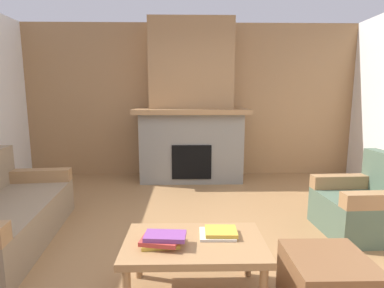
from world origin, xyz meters
name	(u,v)px	position (x,y,z in m)	size (l,w,h in m)	color
ground	(196,258)	(0.00, 0.00, 0.00)	(9.00, 9.00, 0.00)	olive
wall_back_wood_panel	(191,101)	(0.00, 3.00, 1.35)	(6.00, 0.12, 2.70)	#997047
fireplace	(191,112)	(0.00, 2.62, 1.16)	(1.90, 0.82, 2.70)	gray
armchair	(364,206)	(1.79, 0.47, 0.29)	(0.79, 0.79, 0.85)	#4C604C
coffee_table	(194,248)	(-0.03, -0.52, 0.38)	(1.00, 0.60, 0.43)	#997047
ottoman	(327,285)	(0.85, -0.70, 0.20)	(0.52, 0.52, 0.40)	brown
book_stack_near_edge	(162,239)	(-0.25, -0.58, 0.47)	(0.32, 0.25, 0.09)	gold
book_stack_center	(219,233)	(0.15, -0.44, 0.45)	(0.28, 0.21, 0.05)	beige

